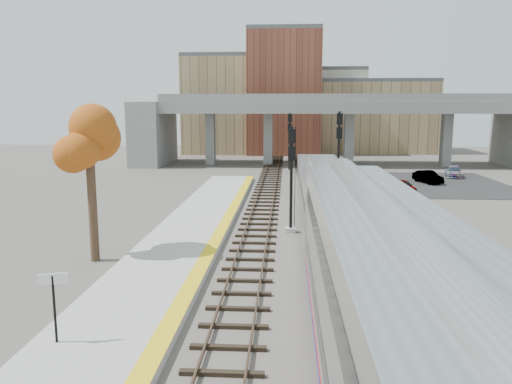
% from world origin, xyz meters
% --- Properties ---
extents(ground, '(160.00, 160.00, 0.00)m').
position_xyz_m(ground, '(0.00, 0.00, 0.00)').
color(ground, '#47423D').
rests_on(ground, ground).
extents(platform, '(4.50, 60.00, 0.35)m').
position_xyz_m(platform, '(-7.25, 0.00, 0.17)').
color(platform, '#9E9E99').
rests_on(platform, ground).
extents(yellow_strip, '(0.70, 60.00, 0.01)m').
position_xyz_m(yellow_strip, '(-5.35, 0.00, 0.35)').
color(yellow_strip, yellow).
rests_on(yellow_strip, platform).
extents(tracks, '(10.70, 95.00, 0.25)m').
position_xyz_m(tracks, '(0.93, 12.50, 0.08)').
color(tracks, black).
rests_on(tracks, ground).
extents(overpass, '(54.00, 12.00, 9.50)m').
position_xyz_m(overpass, '(4.92, 45.00, 5.81)').
color(overpass, slate).
rests_on(overpass, ground).
extents(buildings_far, '(43.00, 21.00, 20.60)m').
position_xyz_m(buildings_far, '(1.26, 66.57, 7.88)').
color(buildings_far, tan).
rests_on(buildings_far, ground).
extents(parking_lot, '(14.00, 18.00, 0.04)m').
position_xyz_m(parking_lot, '(14.00, 28.00, 0.02)').
color(parking_lot, black).
rests_on(parking_lot, ground).
extents(locomotive, '(3.02, 19.05, 4.10)m').
position_xyz_m(locomotive, '(1.00, 7.87, 2.28)').
color(locomotive, '#A8AAB2').
rests_on(locomotive, ground).
extents(coach, '(3.03, 25.00, 5.00)m').
position_xyz_m(coach, '(1.00, -14.74, 2.80)').
color(coach, '#A8AAB2').
rests_on(coach, ground).
extents(signal_mast_near, '(0.60, 0.64, 6.59)m').
position_xyz_m(signal_mast_near, '(-1.10, 6.64, 3.18)').
color(signal_mast_near, '#9E9E99').
rests_on(signal_mast_near, ground).
extents(signal_mast_mid, '(0.60, 0.64, 7.43)m').
position_xyz_m(signal_mast_mid, '(3.00, 18.93, 3.76)').
color(signal_mast_mid, '#9E9E99').
rests_on(signal_mast_mid, ground).
extents(signal_mast_far, '(0.60, 0.64, 7.16)m').
position_xyz_m(signal_mast_far, '(-1.10, 36.33, 3.57)').
color(signal_mast_far, '#9E9E99').
rests_on(signal_mast_far, ground).
extents(station_sign, '(0.87, 0.34, 2.27)m').
position_xyz_m(station_sign, '(-8.62, -9.39, 1.98)').
color(station_sign, black).
rests_on(station_sign, platform).
extents(tree, '(3.60, 3.60, 8.22)m').
position_xyz_m(tree, '(-11.09, 0.19, 6.10)').
color(tree, '#382619').
rests_on(tree, ground).
extents(car_a, '(2.21, 3.79, 1.21)m').
position_xyz_m(car_a, '(9.22, 21.95, 0.65)').
color(car_a, '#99999E').
rests_on(car_a, parking_lot).
extents(car_b, '(2.49, 4.08, 1.27)m').
position_xyz_m(car_b, '(13.20, 28.31, 0.67)').
color(car_b, '#99999E').
rests_on(car_b, parking_lot).
extents(car_c, '(2.57, 4.34, 1.18)m').
position_xyz_m(car_c, '(17.40, 33.18, 0.63)').
color(car_c, '#99999E').
rests_on(car_c, parking_lot).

